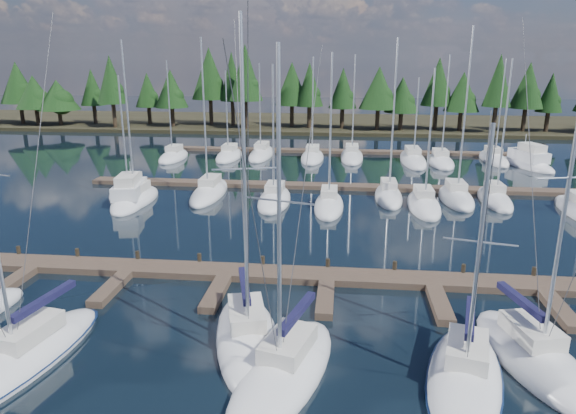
# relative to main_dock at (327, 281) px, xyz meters

# --- Properties ---
(ground) EXTENTS (260.00, 260.00, 0.00)m
(ground) POSITION_rel_main_dock_xyz_m (0.00, 12.64, -0.20)
(ground) COLOR black
(ground) RESTS_ON ground
(far_shore) EXTENTS (220.00, 30.00, 0.60)m
(far_shore) POSITION_rel_main_dock_xyz_m (0.00, 72.64, 0.10)
(far_shore) COLOR black
(far_shore) RESTS_ON ground
(main_dock) EXTENTS (44.00, 6.13, 0.90)m
(main_dock) POSITION_rel_main_dock_xyz_m (0.00, 0.00, 0.00)
(main_dock) COLOR #4F3E31
(main_dock) RESTS_ON ground
(back_docks) EXTENTS (50.00, 21.80, 0.40)m
(back_docks) POSITION_rel_main_dock_xyz_m (0.00, 32.23, -0.00)
(back_docks) COLOR #4F3E31
(back_docks) RESTS_ON ground
(front_sailboat_1) EXTENTS (4.33, 9.83, 15.33)m
(front_sailboat_1) POSITION_rel_main_dock_xyz_m (-12.59, -9.42, 0.09)
(front_sailboat_1) COLOR silver
(front_sailboat_1) RESTS_ON ground
(front_sailboat_2) EXTENTS (5.07, 9.41, 15.09)m
(front_sailboat_2) POSITION_rel_main_dock_xyz_m (-3.37, -6.88, 0.09)
(front_sailboat_2) COLOR silver
(front_sailboat_2) RESTS_ON ground
(front_sailboat_3) EXTENTS (5.23, 9.20, 13.93)m
(front_sailboat_3) POSITION_rel_main_dock_xyz_m (-1.41, -9.25, 0.08)
(front_sailboat_3) COLOR silver
(front_sailboat_3) RESTS_ON ground
(front_sailboat_4) EXTENTS (4.99, 9.21, 11.31)m
(front_sailboat_4) POSITION_rel_main_dock_xyz_m (5.84, -8.84, 0.06)
(front_sailboat_4) COLOR silver
(front_sailboat_4) RESTS_ON ground
(front_sailboat_5) EXTENTS (4.91, 8.82, 15.04)m
(front_sailboat_5) POSITION_rel_main_dock_xyz_m (9.12, -7.04, 0.09)
(front_sailboat_5) COLOR silver
(front_sailboat_5) RESTS_ON ground
(back_sailboat_rows) EXTENTS (44.42, 33.25, 15.95)m
(back_sailboat_rows) POSITION_rel_main_dock_xyz_m (0.20, 27.73, 0.06)
(back_sailboat_rows) COLOR silver
(back_sailboat_rows) RESTS_ON ground
(motor_yacht_left) EXTENTS (4.37, 9.15, 4.39)m
(motor_yacht_left) POSITION_rel_main_dock_xyz_m (-18.20, 15.34, 0.28)
(motor_yacht_left) COLOR silver
(motor_yacht_left) RESTS_ON ground
(motor_yacht_right) EXTENTS (5.61, 9.69, 4.60)m
(motor_yacht_right) POSITION_rel_main_dock_xyz_m (22.81, 35.86, 0.30)
(motor_yacht_right) COLOR silver
(motor_yacht_right) RESTS_ON ground
(tree_line) EXTENTS (182.61, 11.60, 14.17)m
(tree_line) POSITION_rel_main_dock_xyz_m (-3.24, 62.89, 7.36)
(tree_line) COLOR black
(tree_line) RESTS_ON far_shore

